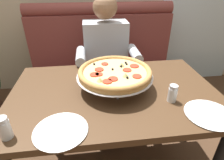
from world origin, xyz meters
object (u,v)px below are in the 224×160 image
at_px(dining_table, 114,103).
at_px(shaker_pepper_flakes, 5,129).
at_px(patio_chair, 180,30).
at_px(plate_near_left, 210,113).
at_px(booth_bench, 103,75).
at_px(pizza, 115,73).
at_px(shaker_parmesan, 172,94).
at_px(plate_near_right, 61,129).
at_px(diner_main, 107,58).

height_order(dining_table, shaker_pepper_flakes, shaker_pepper_flakes).
bearing_deg(patio_chair, plate_near_left, -112.78).
bearing_deg(booth_bench, pizza, -89.60).
bearing_deg(pizza, plate_near_left, -35.89).
xyz_separation_m(booth_bench, dining_table, (0.00, -0.88, 0.26)).
distance_m(dining_table, shaker_parmesan, 0.37).
height_order(booth_bench, plate_near_right, booth_bench).
height_order(shaker_parmesan, patio_chair, patio_chair).
distance_m(diner_main, pizza, 0.60).
xyz_separation_m(booth_bench, plate_near_right, (-0.30, -1.19, 0.36)).
xyz_separation_m(diner_main, plate_near_left, (0.44, -0.90, 0.05)).
distance_m(diner_main, plate_near_right, 0.97).
height_order(booth_bench, plate_near_left, booth_bench).
bearing_deg(pizza, plate_near_right, -131.25).
relative_size(dining_table, shaker_parmesan, 12.50).
relative_size(booth_bench, plate_near_left, 6.30).
relative_size(pizza, patio_chair, 0.55).
height_order(plate_near_right, patio_chair, patio_chair).
bearing_deg(diner_main, shaker_pepper_flakes, -120.33).
relative_size(shaker_parmesan, shaker_pepper_flakes, 0.94).
xyz_separation_m(diner_main, shaker_parmesan, (0.29, -0.76, 0.08)).
bearing_deg(diner_main, booth_bench, 93.25).
relative_size(booth_bench, shaker_pepper_flakes, 14.56).
distance_m(pizza, plate_near_left, 0.56).
bearing_deg(booth_bench, patio_chair, 40.27).
distance_m(shaker_parmesan, plate_near_left, 0.21).
bearing_deg(plate_near_left, plate_near_right, -178.53).
bearing_deg(dining_table, patio_chair, 55.31).
bearing_deg(shaker_pepper_flakes, dining_table, 31.02).
relative_size(booth_bench, patio_chair, 1.85).
relative_size(dining_table, diner_main, 1.01).
height_order(diner_main, patio_chair, diner_main).
distance_m(diner_main, shaker_pepper_flakes, 1.08).
bearing_deg(pizza, diner_main, 89.08).
bearing_deg(diner_main, pizza, -90.92).
height_order(pizza, plate_near_right, pizza).
bearing_deg(dining_table, shaker_parmesan, -25.74).
bearing_deg(booth_bench, shaker_pepper_flakes, -113.85).
bearing_deg(pizza, shaker_parmesan, -30.96).
height_order(diner_main, pizza, diner_main).
xyz_separation_m(shaker_pepper_flakes, patio_chair, (2.00, 2.44, -0.27)).
xyz_separation_m(shaker_pepper_flakes, plate_near_left, (0.98, 0.03, -0.04)).
height_order(dining_table, shaker_parmesan, shaker_parmesan).
distance_m(booth_bench, plate_near_right, 1.28).
bearing_deg(shaker_parmesan, plate_near_left, -44.43).
height_order(dining_table, diner_main, diner_main).
height_order(shaker_parmesan, shaker_pepper_flakes, shaker_pepper_flakes).
bearing_deg(dining_table, diner_main, 88.58).
height_order(plate_near_left, plate_near_right, same).
height_order(shaker_parmesan, plate_near_right, shaker_parmesan).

